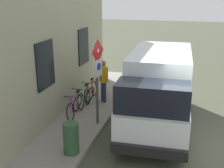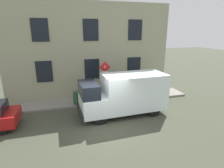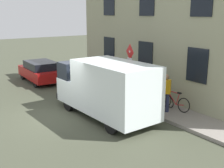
{
  "view_description": "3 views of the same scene",
  "coord_description": "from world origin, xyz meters",
  "px_view_note": "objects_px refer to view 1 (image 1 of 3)",
  "views": [
    {
      "loc": [
        0.58,
        7.92,
        4.44
      ],
      "look_at": [
        3.21,
        -1.64,
        1.25
      ],
      "focal_mm": 46.13,
      "sensor_mm": 36.0,
      "label": 1
    },
    {
      "loc": [
        -8.42,
        2.23,
        5.03
      ],
      "look_at": [
        3.21,
        -1.07,
        1.47
      ],
      "focal_mm": 29.29,
      "sensor_mm": 36.0,
      "label": 2
    },
    {
      "loc": [
        -5.16,
        -11.38,
        4.49
      ],
      "look_at": [
        2.84,
        0.07,
        1.0
      ],
      "focal_mm": 46.26,
      "sensor_mm": 36.0,
      "label": 3
    }
  ],
  "objects_px": {
    "bicycle_green": "(84,98)",
    "pedestrian": "(104,80)",
    "bicycle_purple": "(76,106)",
    "litter_bin": "(71,138)",
    "sign_post_stacked": "(98,71)",
    "bicycle_red": "(91,91)",
    "delivery_van": "(159,88)"
  },
  "relations": [
    {
      "from": "bicycle_green",
      "to": "bicycle_red",
      "type": "bearing_deg",
      "value": -172.5
    },
    {
      "from": "delivery_van",
      "to": "bicycle_red",
      "type": "relative_size",
      "value": 3.15
    },
    {
      "from": "bicycle_red",
      "to": "litter_bin",
      "type": "distance_m",
      "value": 4.15
    },
    {
      "from": "delivery_van",
      "to": "bicycle_red",
      "type": "xyz_separation_m",
      "value": [
        2.91,
        -1.29,
        -0.82
      ]
    },
    {
      "from": "bicycle_green",
      "to": "bicycle_purple",
      "type": "height_order",
      "value": "same"
    },
    {
      "from": "bicycle_red",
      "to": "bicycle_green",
      "type": "bearing_deg",
      "value": -3.58
    },
    {
      "from": "sign_post_stacked",
      "to": "bicycle_red",
      "type": "height_order",
      "value": "sign_post_stacked"
    },
    {
      "from": "bicycle_green",
      "to": "bicycle_purple",
      "type": "xyz_separation_m",
      "value": [
        -0.0,
        0.81,
        0.0
      ]
    },
    {
      "from": "pedestrian",
      "to": "litter_bin",
      "type": "height_order",
      "value": "pedestrian"
    },
    {
      "from": "delivery_van",
      "to": "pedestrian",
      "type": "distance_m",
      "value": 2.68
    },
    {
      "from": "litter_bin",
      "to": "bicycle_purple",
      "type": "bearing_deg",
      "value": -70.55
    },
    {
      "from": "bicycle_green",
      "to": "pedestrian",
      "type": "height_order",
      "value": "pedestrian"
    },
    {
      "from": "bicycle_green",
      "to": "litter_bin",
      "type": "relative_size",
      "value": 1.91
    },
    {
      "from": "bicycle_green",
      "to": "pedestrian",
      "type": "bearing_deg",
      "value": 151.8
    },
    {
      "from": "bicycle_red",
      "to": "litter_bin",
      "type": "bearing_deg",
      "value": 8.51
    },
    {
      "from": "bicycle_purple",
      "to": "litter_bin",
      "type": "bearing_deg",
      "value": 17.84
    },
    {
      "from": "sign_post_stacked",
      "to": "litter_bin",
      "type": "relative_size",
      "value": 3.09
    },
    {
      "from": "pedestrian",
      "to": "delivery_van",
      "type": "bearing_deg",
      "value": -62.28
    },
    {
      "from": "pedestrian",
      "to": "bicycle_purple",
      "type": "bearing_deg",
      "value": -143.38
    },
    {
      "from": "bicycle_red",
      "to": "pedestrian",
      "type": "height_order",
      "value": "pedestrian"
    },
    {
      "from": "bicycle_purple",
      "to": "litter_bin",
      "type": "height_order",
      "value": "litter_bin"
    },
    {
      "from": "delivery_van",
      "to": "pedestrian",
      "type": "xyz_separation_m",
      "value": [
        2.34,
        -1.27,
        -0.26
      ]
    },
    {
      "from": "bicycle_green",
      "to": "bicycle_purple",
      "type": "bearing_deg",
      "value": 7.68
    },
    {
      "from": "delivery_van",
      "to": "bicycle_purple",
      "type": "height_order",
      "value": "delivery_van"
    },
    {
      "from": "bicycle_red",
      "to": "delivery_van",
      "type": "bearing_deg",
      "value": 62.64
    },
    {
      "from": "sign_post_stacked",
      "to": "bicycle_purple",
      "type": "height_order",
      "value": "sign_post_stacked"
    },
    {
      "from": "bicycle_red",
      "to": "bicycle_purple",
      "type": "distance_m",
      "value": 1.62
    },
    {
      "from": "delivery_van",
      "to": "litter_bin",
      "type": "bearing_deg",
      "value": -38.47
    },
    {
      "from": "delivery_van",
      "to": "bicycle_green",
      "type": "xyz_separation_m",
      "value": [
        2.91,
        -0.48,
        -0.82
      ]
    },
    {
      "from": "pedestrian",
      "to": "bicycle_red",
      "type": "bearing_deg",
      "value": 144.46
    },
    {
      "from": "sign_post_stacked",
      "to": "litter_bin",
      "type": "distance_m",
      "value": 2.46
    },
    {
      "from": "bicycle_green",
      "to": "pedestrian",
      "type": "relative_size",
      "value": 1.0
    }
  ]
}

